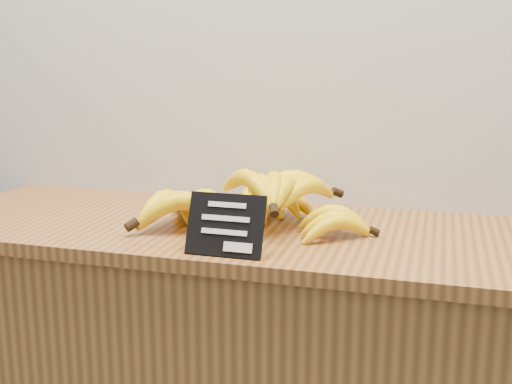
# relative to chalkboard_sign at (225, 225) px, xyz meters

# --- Properties ---
(counter_top) EXTENTS (1.58, 0.54, 0.03)m
(counter_top) POSITION_rel_chalkboard_sign_xyz_m (0.01, 0.21, -0.07)
(counter_top) COLOR #98632F
(counter_top) RESTS_ON counter
(chalkboard_sign) EXTENTS (0.15, 0.05, 0.12)m
(chalkboard_sign) POSITION_rel_chalkboard_sign_xyz_m (0.00, 0.00, 0.00)
(chalkboard_sign) COLOR black
(chalkboard_sign) RESTS_ON counter_top
(banana_pile) EXTENTS (0.57, 0.37, 0.13)m
(banana_pile) POSITION_rel_chalkboard_sign_xyz_m (-0.01, 0.22, -0.00)
(banana_pile) COLOR yellow
(banana_pile) RESTS_ON counter_top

